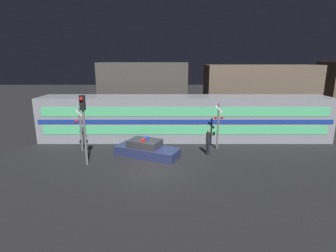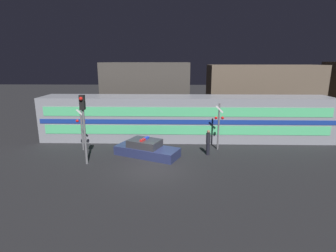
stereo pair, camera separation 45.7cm
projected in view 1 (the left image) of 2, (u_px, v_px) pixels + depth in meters
name	position (u px, v px, depth m)	size (l,w,h in m)	color
ground_plane	(155.00, 169.00, 16.19)	(120.00, 120.00, 0.00)	black
train	(185.00, 118.00, 22.11)	(23.90, 2.96, 3.66)	gray
police_car	(147.00, 149.00, 18.40)	(4.80, 3.37, 1.27)	navy
pedestrian	(209.00, 142.00, 18.57)	(0.31, 0.31, 1.82)	black
crossing_signal_near	(219.00, 124.00, 19.43)	(0.70, 0.30, 3.52)	slate
crossing_signal_far	(81.00, 127.00, 19.12)	(0.70, 0.30, 3.24)	slate
traffic_light_corner	(84.00, 120.00, 16.22)	(0.30, 0.46, 4.48)	slate
building_left	(146.00, 92.00, 28.92)	(8.99, 6.38, 6.38)	#47423D
building_center	(259.00, 93.00, 28.87)	(11.71, 4.46, 6.13)	brown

